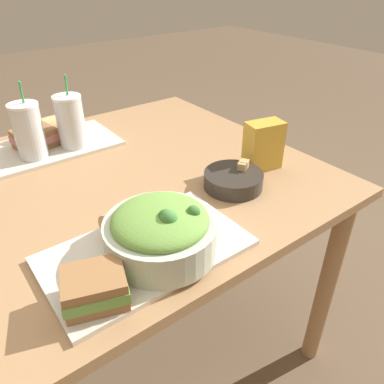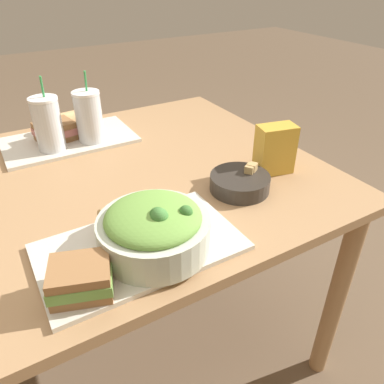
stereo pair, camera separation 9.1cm
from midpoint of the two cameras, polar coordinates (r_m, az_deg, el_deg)
The scene contains 13 objects.
ground_plane at distance 1.66m, azimuth -12.12°, elevation -22.32°, with size 12.00×12.00×0.00m, color brown.
dining_table at distance 1.19m, azimuth -15.77°, elevation -2.77°, with size 1.29×1.04×0.77m.
tray_near at distance 0.85m, azimuth -10.08°, elevation -8.92°, with size 0.45×0.26×0.01m.
tray_far at distance 1.41m, azimuth -22.59°, elevation 6.35°, with size 0.45×0.26×0.01m.
salad_bowl at distance 0.81m, azimuth -7.99°, elevation -5.94°, with size 0.25×0.25×0.12m.
soup_bowl at distance 1.07m, azimuth 3.94°, elevation 1.89°, with size 0.17×0.17×0.07m.
sandwich_near at distance 0.75m, azimuth -18.12°, elevation -13.81°, with size 0.14×0.13×0.06m.
baguette_near at distance 0.91m, azimuth -12.35°, elevation -3.50°, with size 0.14×0.09×0.06m.
sandwich_far at distance 1.40m, azimuth -24.60°, elevation 7.43°, with size 0.15×0.13×0.06m.
baguette_far at distance 1.48m, azimuth -23.54°, elevation 9.00°, with size 0.14×0.08×0.06m.
drink_cup_dark at distance 1.31m, azimuth -25.46°, elevation 8.11°, with size 0.09×0.09×0.24m.
drink_cup_red at distance 1.34m, azimuth -19.87°, elevation 9.79°, with size 0.09×0.09×0.24m.
chip_bag at distance 1.16m, azimuth 8.61°, elevation 6.98°, with size 0.12×0.09×0.15m.
Camera 1 is at (-0.35, -0.92, 1.33)m, focal length 35.00 mm.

